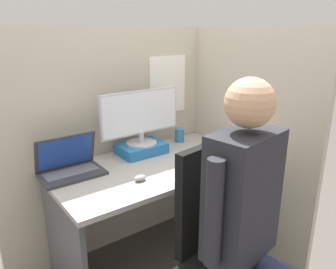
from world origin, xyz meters
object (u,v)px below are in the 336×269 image
office_chair (223,249)px  person (248,214)px  carrot_toy (209,158)px  stapler (211,143)px  paper_box (142,148)px  monitor (140,116)px  laptop (70,167)px  coffee_mug (179,135)px

office_chair → person: bearing=-98.5°
carrot_toy → stapler: bearing=43.2°
paper_box → office_chair: office_chair is taller
paper_box → monitor: monitor is taller
laptop → office_chair: bearing=-63.4°
carrot_toy → office_chair: (-0.38, -0.51, -0.23)m
stapler → office_chair: 0.98m
monitor → carrot_toy: monitor is taller
carrot_toy → paper_box: bearing=124.8°
monitor → person: (-0.12, -1.06, -0.20)m
monitor → stapler: monitor is taller
coffee_mug → monitor: bearing=-174.3°
stapler → office_chair: size_ratio=0.16×
monitor → stapler: 0.59m
coffee_mug → laptop: bearing=-174.6°
paper_box → office_chair: (-0.10, -0.91, -0.24)m
paper_box → person: 1.06m
person → coffee_mug: size_ratio=13.72×
carrot_toy → person: 0.77m
office_chair → stapler: bearing=50.2°
paper_box → laptop: 0.53m
paper_box → laptop: (-0.53, -0.05, 0.01)m
paper_box → laptop: bearing=-175.1°
monitor → laptop: monitor is taller
paper_box → monitor: bearing=90.0°
paper_box → monitor: 0.24m
paper_box → person: bearing=-96.7°
carrot_toy → person: bearing=-121.1°
stapler → paper_box: bearing=160.8°
person → coffee_mug: (0.50, 1.09, -0.02)m
stapler → office_chair: (-0.61, -0.73, -0.23)m
laptop → carrot_toy: 0.88m
carrot_toy → person: size_ratio=0.09×
laptop → stapler: laptop is taller
laptop → coffee_mug: size_ratio=3.58×
carrot_toy → coffee_mug: size_ratio=1.21×
paper_box → office_chair: bearing=-96.4°
stapler → coffee_mug: (-0.14, 0.22, 0.03)m
laptop → stapler: 1.05m
laptop → person: (0.41, -1.01, 0.03)m
paper_box → coffee_mug: coffee_mug is taller
monitor → carrot_toy: size_ratio=4.85×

